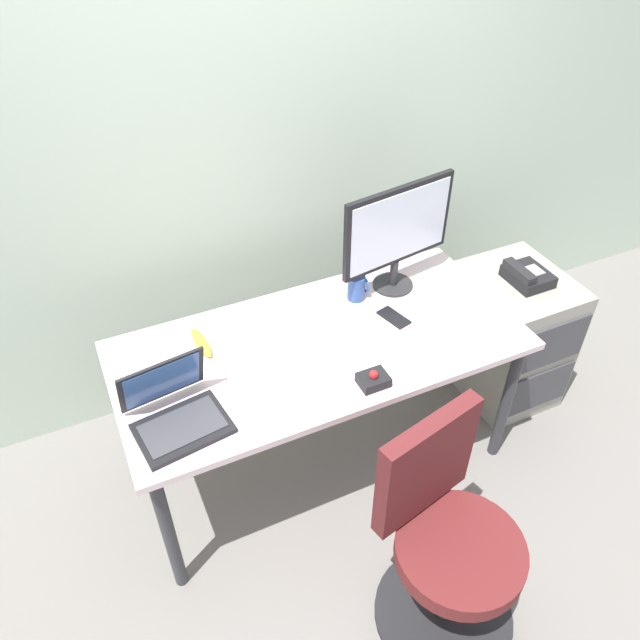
# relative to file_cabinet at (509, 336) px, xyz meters

# --- Properties ---
(ground_plane) EXTENTS (8.00, 8.00, 0.00)m
(ground_plane) POSITION_rel_file_cabinet_xyz_m (-1.05, -0.02, -0.35)
(ground_plane) COLOR slate
(back_wall) EXTENTS (6.00, 0.10, 2.80)m
(back_wall) POSITION_rel_file_cabinet_xyz_m (-1.05, 0.71, 1.05)
(back_wall) COLOR #B4C7B1
(back_wall) RESTS_ON ground
(desk) EXTENTS (1.64, 0.77, 0.72)m
(desk) POSITION_rel_file_cabinet_xyz_m (-1.05, -0.02, 0.30)
(desk) COLOR beige
(desk) RESTS_ON ground
(file_cabinet) EXTENTS (0.42, 0.53, 0.70)m
(file_cabinet) POSITION_rel_file_cabinet_xyz_m (0.00, 0.00, 0.00)
(file_cabinet) COLOR gray
(file_cabinet) RESTS_ON ground
(desk_phone) EXTENTS (0.17, 0.20, 0.09)m
(desk_phone) POSITION_rel_file_cabinet_xyz_m (-0.01, -0.02, 0.38)
(desk_phone) COLOR black
(desk_phone) RESTS_ON file_cabinet
(office_chair) EXTENTS (0.52, 0.53, 0.93)m
(office_chair) POSITION_rel_file_cabinet_xyz_m (-0.96, -0.85, 0.07)
(office_chair) COLOR black
(office_chair) RESTS_ON ground
(monitor_main) EXTENTS (0.55, 0.18, 0.49)m
(monitor_main) POSITION_rel_file_cabinet_xyz_m (-0.59, 0.19, 0.66)
(monitor_main) COLOR #262628
(monitor_main) RESTS_ON desk
(keyboard) EXTENTS (0.41, 0.15, 0.03)m
(keyboard) POSITION_rel_file_cabinet_xyz_m (-1.06, -0.08, 0.39)
(keyboard) COLOR silver
(keyboard) RESTS_ON desk
(laptop) EXTENTS (0.35, 0.33, 0.23)m
(laptop) POSITION_rel_file_cabinet_xyz_m (-1.68, -0.18, 0.43)
(laptop) COLOR black
(laptop) RESTS_ON desk
(trackball_mouse) EXTENTS (0.11, 0.09, 0.07)m
(trackball_mouse) POSITION_rel_file_cabinet_xyz_m (-0.97, -0.31, 0.40)
(trackball_mouse) COLOR black
(trackball_mouse) RESTS_ON desk
(coffee_mug) EXTENTS (0.09, 0.08, 0.12)m
(coffee_mug) POSITION_rel_file_cabinet_xyz_m (-0.78, 0.18, 0.43)
(coffee_mug) COLOR #2E4E91
(coffee_mug) RESTS_ON desk
(cell_phone) EXTENTS (0.10, 0.15, 0.01)m
(cell_phone) POSITION_rel_file_cabinet_xyz_m (-0.71, -0.01, 0.38)
(cell_phone) COLOR black
(cell_phone) RESTS_ON desk
(banana) EXTENTS (0.06, 0.19, 0.04)m
(banana) POSITION_rel_file_cabinet_xyz_m (-1.49, 0.16, 0.39)
(banana) COLOR yellow
(banana) RESTS_ON desk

